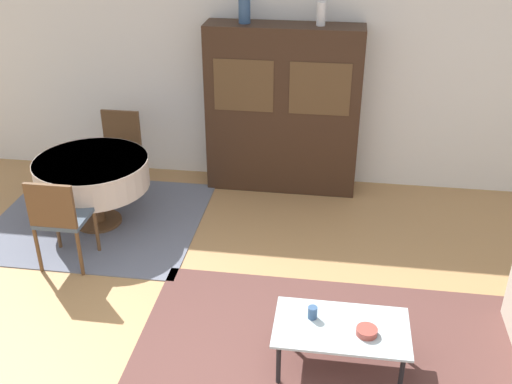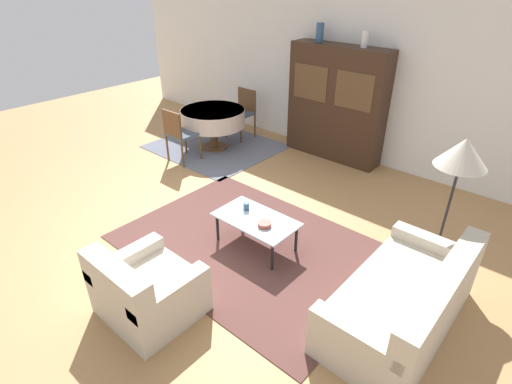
{
  "view_description": "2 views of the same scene",
  "coord_description": "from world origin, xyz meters",
  "px_view_note": "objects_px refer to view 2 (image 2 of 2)",
  "views": [
    {
      "loc": [
        0.83,
        -2.95,
        3.3
      ],
      "look_at": [
        0.2,
        1.4,
        0.95
      ],
      "focal_mm": 42.0,
      "sensor_mm": 36.0,
      "label": 1
    },
    {
      "loc": [
        3.54,
        -2.48,
        2.96
      ],
      "look_at": [
        0.96,
        0.47,
        0.75
      ],
      "focal_mm": 28.0,
      "sensor_mm": 36.0,
      "label": 2
    }
  ],
  "objects_px": {
    "vase_tall": "(320,32)",
    "dining_table": "(213,118)",
    "coffee_table": "(256,221)",
    "dining_chair_far": "(243,110)",
    "armchair": "(146,291)",
    "couch": "(404,303)",
    "vase_short": "(365,39)",
    "display_cabinet": "(336,104)",
    "dining_chair_near": "(179,132)",
    "cup": "(246,206)",
    "floor_lamp": "(462,156)",
    "bowl": "(264,224)"
  },
  "relations": [
    {
      "from": "dining_table",
      "to": "cup",
      "type": "relative_size",
      "value": 11.98
    },
    {
      "from": "coffee_table",
      "to": "vase_tall",
      "type": "relative_size",
      "value": 3.36
    },
    {
      "from": "coffee_table",
      "to": "bowl",
      "type": "relative_size",
      "value": 6.39
    },
    {
      "from": "dining_table",
      "to": "vase_tall",
      "type": "distance_m",
      "value": 2.32
    },
    {
      "from": "floor_lamp",
      "to": "dining_table",
      "type": "bearing_deg",
      "value": 171.39
    },
    {
      "from": "dining_table",
      "to": "dining_chair_far",
      "type": "xyz_separation_m",
      "value": [
        0.0,
        0.79,
        -0.04
      ]
    },
    {
      "from": "cup",
      "to": "vase_short",
      "type": "bearing_deg",
      "value": 93.09
    },
    {
      "from": "vase_tall",
      "to": "couch",
      "type": "bearing_deg",
      "value": -44.29
    },
    {
      "from": "floor_lamp",
      "to": "bowl",
      "type": "bearing_deg",
      "value": -143.49
    },
    {
      "from": "armchair",
      "to": "vase_short",
      "type": "height_order",
      "value": "vase_short"
    },
    {
      "from": "vase_tall",
      "to": "dining_table",
      "type": "bearing_deg",
      "value": -140.67
    },
    {
      "from": "bowl",
      "to": "dining_table",
      "type": "bearing_deg",
      "value": 146.6
    },
    {
      "from": "display_cabinet",
      "to": "cup",
      "type": "height_order",
      "value": "display_cabinet"
    },
    {
      "from": "dining_chair_far",
      "to": "vase_tall",
      "type": "xyz_separation_m",
      "value": [
        1.4,
        0.36,
        1.5
      ]
    },
    {
      "from": "dining_table",
      "to": "cup",
      "type": "distance_m",
      "value": 2.9
    },
    {
      "from": "armchair",
      "to": "cup",
      "type": "height_order",
      "value": "armchair"
    },
    {
      "from": "coffee_table",
      "to": "floor_lamp",
      "type": "height_order",
      "value": "floor_lamp"
    },
    {
      "from": "armchair",
      "to": "vase_tall",
      "type": "bearing_deg",
      "value": 103.98
    },
    {
      "from": "dining_chair_near",
      "to": "vase_tall",
      "type": "relative_size",
      "value": 3.14
    },
    {
      "from": "dining_chair_near",
      "to": "vase_short",
      "type": "bearing_deg",
      "value": 41.41
    },
    {
      "from": "dining_table",
      "to": "vase_tall",
      "type": "xyz_separation_m",
      "value": [
        1.4,
        1.15,
        1.46
      ]
    },
    {
      "from": "dining_table",
      "to": "dining_chair_near",
      "type": "xyz_separation_m",
      "value": [
        0.0,
        -0.79,
        -0.04
      ]
    },
    {
      "from": "dining_table",
      "to": "coffee_table",
      "type": "bearing_deg",
      "value": -34.32
    },
    {
      "from": "couch",
      "to": "display_cabinet",
      "type": "bearing_deg",
      "value": 41.35
    },
    {
      "from": "dining_chair_far",
      "to": "vase_short",
      "type": "relative_size",
      "value": 3.86
    },
    {
      "from": "dining_table",
      "to": "vase_tall",
      "type": "bearing_deg",
      "value": 39.33
    },
    {
      "from": "vase_short",
      "to": "cup",
      "type": "bearing_deg",
      "value": -86.91
    },
    {
      "from": "couch",
      "to": "armchair",
      "type": "height_order",
      "value": "couch"
    },
    {
      "from": "armchair",
      "to": "cup",
      "type": "relative_size",
      "value": 9.0
    },
    {
      "from": "couch",
      "to": "dining_chair_far",
      "type": "height_order",
      "value": "dining_chair_far"
    },
    {
      "from": "dining_table",
      "to": "vase_tall",
      "type": "relative_size",
      "value": 3.95
    },
    {
      "from": "coffee_table",
      "to": "vase_short",
      "type": "height_order",
      "value": "vase_short"
    },
    {
      "from": "dining_table",
      "to": "dining_chair_far",
      "type": "relative_size",
      "value": 1.26
    },
    {
      "from": "coffee_table",
      "to": "bowl",
      "type": "xyz_separation_m",
      "value": [
        0.18,
        -0.06,
        0.06
      ]
    },
    {
      "from": "armchair",
      "to": "vase_tall",
      "type": "distance_m",
      "value": 4.88
    },
    {
      "from": "coffee_table",
      "to": "vase_short",
      "type": "distance_m",
      "value": 3.37
    },
    {
      "from": "cup",
      "to": "dining_chair_far",
      "type": "bearing_deg",
      "value": 133.5
    },
    {
      "from": "couch",
      "to": "dining_chair_near",
      "type": "distance_m",
      "value": 4.53
    },
    {
      "from": "armchair",
      "to": "dining_table",
      "type": "height_order",
      "value": "armchair"
    },
    {
      "from": "display_cabinet",
      "to": "floor_lamp",
      "type": "xyz_separation_m",
      "value": [
        2.49,
        -1.8,
        0.38
      ]
    },
    {
      "from": "cup",
      "to": "vase_tall",
      "type": "height_order",
      "value": "vase_tall"
    },
    {
      "from": "vase_tall",
      "to": "armchair",
      "type": "bearing_deg",
      "value": -76.02
    },
    {
      "from": "floor_lamp",
      "to": "cup",
      "type": "xyz_separation_m",
      "value": [
        -1.96,
        -1.04,
        -0.89
      ]
    },
    {
      "from": "display_cabinet",
      "to": "vase_tall",
      "type": "bearing_deg",
      "value": 179.88
    },
    {
      "from": "armchair",
      "to": "dining_chair_far",
      "type": "bearing_deg",
      "value": 121.64
    },
    {
      "from": "display_cabinet",
      "to": "dining_table",
      "type": "distance_m",
      "value": 2.19
    },
    {
      "from": "floor_lamp",
      "to": "vase_short",
      "type": "height_order",
      "value": "vase_short"
    },
    {
      "from": "dining_chair_far",
      "to": "bowl",
      "type": "height_order",
      "value": "dining_chair_far"
    },
    {
      "from": "floor_lamp",
      "to": "cup",
      "type": "bearing_deg",
      "value": -152.16
    },
    {
      "from": "coffee_table",
      "to": "dining_chair_far",
      "type": "height_order",
      "value": "dining_chair_far"
    }
  ]
}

